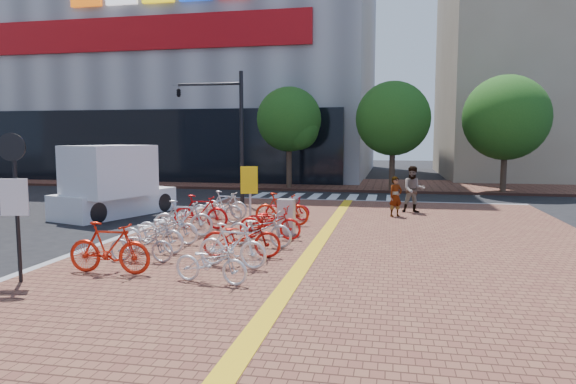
% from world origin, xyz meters
% --- Properties ---
extents(ground, '(120.00, 120.00, 0.00)m').
position_xyz_m(ground, '(0.00, 0.00, 0.00)').
color(ground, black).
rests_on(ground, ground).
extents(sidewalk, '(14.00, 34.00, 0.15)m').
position_xyz_m(sidewalk, '(3.00, -5.00, 0.07)').
color(sidewalk, brown).
rests_on(sidewalk, ground).
extents(tactile_strip, '(0.40, 34.00, 0.01)m').
position_xyz_m(tactile_strip, '(2.00, -5.00, 0.16)').
color(tactile_strip, gold).
rests_on(tactile_strip, sidewalk).
extents(kerb_north, '(14.00, 0.25, 0.15)m').
position_xyz_m(kerb_north, '(3.00, 12.00, 0.08)').
color(kerb_north, gray).
rests_on(kerb_north, ground).
extents(far_sidewalk, '(70.00, 8.00, 0.15)m').
position_xyz_m(far_sidewalk, '(0.00, 21.00, 0.07)').
color(far_sidewalk, brown).
rests_on(far_sidewalk, ground).
extents(department_store, '(36.00, 24.27, 28.00)m').
position_xyz_m(department_store, '(-15.99, 31.95, 13.98)').
color(department_store, gray).
rests_on(department_store, ground).
extents(crosswalk, '(7.50, 4.00, 0.01)m').
position_xyz_m(crosswalk, '(0.50, 14.00, 0.01)').
color(crosswalk, silver).
rests_on(crosswalk, ground).
extents(street_trees, '(16.20, 4.60, 6.35)m').
position_xyz_m(street_trees, '(5.04, 17.45, 4.10)').
color(street_trees, '#38281E').
rests_on(street_trees, far_sidewalk).
extents(bike_0, '(1.92, 0.59, 1.15)m').
position_xyz_m(bike_0, '(-2.02, -2.33, 0.72)').
color(bike_0, red).
rests_on(bike_0, sidewalk).
extents(bike_1, '(1.62, 0.65, 0.83)m').
position_xyz_m(bike_1, '(-1.85, -1.20, 0.57)').
color(bike_1, '#ABAAAF').
rests_on(bike_1, sidewalk).
extents(bike_2, '(1.92, 0.83, 0.98)m').
position_xyz_m(bike_2, '(-2.07, -0.22, 0.64)').
color(bike_2, silver).
rests_on(bike_2, sidewalk).
extents(bike_3, '(1.83, 0.66, 0.96)m').
position_xyz_m(bike_3, '(-2.13, 0.86, 0.63)').
color(bike_3, silver).
rests_on(bike_3, sidewalk).
extents(bike_4, '(1.89, 0.75, 1.10)m').
position_xyz_m(bike_4, '(-2.14, 1.98, 0.70)').
color(bike_4, '#BABBBF').
rests_on(bike_4, sidewalk).
extents(bike_5, '(1.87, 0.56, 1.12)m').
position_xyz_m(bike_5, '(-2.09, 3.29, 0.71)').
color(bike_5, '#A80C0C').
rests_on(bike_5, sidewalk).
extents(bike_6, '(1.89, 0.70, 0.99)m').
position_xyz_m(bike_6, '(-1.98, 4.57, 0.64)').
color(bike_6, '#A4A4A8').
rests_on(bike_6, sidewalk).
extents(bike_7, '(1.77, 0.70, 1.03)m').
position_xyz_m(bike_7, '(-1.96, 5.46, 0.67)').
color(bike_7, silver).
rests_on(bike_7, sidewalk).
extents(bike_8, '(1.69, 0.79, 0.86)m').
position_xyz_m(bike_8, '(0.42, -2.60, 0.58)').
color(bike_8, white).
rests_on(bike_8, sidewalk).
extents(bike_9, '(1.75, 0.72, 1.02)m').
position_xyz_m(bike_9, '(0.45, -1.30, 0.66)').
color(bike_9, white).
rests_on(bike_9, sidewalk).
extents(bike_10, '(2.03, 0.97, 1.02)m').
position_xyz_m(bike_10, '(0.38, -0.31, 0.66)').
color(bike_10, '#A6130B').
rests_on(bike_10, sidewalk).
extents(bike_11, '(1.94, 0.89, 0.98)m').
position_xyz_m(bike_11, '(0.49, 1.05, 0.64)').
color(bike_11, '#BABABF').
rests_on(bike_11, sidewalk).
extents(bike_12, '(1.89, 0.71, 0.98)m').
position_xyz_m(bike_12, '(0.52, 2.11, 0.64)').
color(bike_12, red).
rests_on(bike_12, sidewalk).
extents(bike_13, '(1.61, 0.58, 0.84)m').
position_xyz_m(bike_13, '(0.29, 3.09, 0.57)').
color(bike_13, red).
rests_on(bike_13, sidewalk).
extents(bike_14, '(1.86, 0.57, 1.11)m').
position_xyz_m(bike_14, '(0.37, 4.50, 0.71)').
color(bike_14, '#B5200C').
rests_on(bike_14, sidewalk).
extents(bike_15, '(1.65, 0.66, 0.85)m').
position_xyz_m(bike_15, '(0.33, 5.64, 0.57)').
color(bike_15, red).
rests_on(bike_15, sidewalk).
extents(pedestrian_a, '(0.66, 0.62, 1.52)m').
position_xyz_m(pedestrian_a, '(4.16, 7.29, 0.91)').
color(pedestrian_a, gray).
rests_on(pedestrian_a, sidewalk).
extents(pedestrian_b, '(0.95, 0.77, 1.85)m').
position_xyz_m(pedestrian_b, '(4.85, 8.48, 1.07)').
color(pedestrian_b, '#4B5060').
rests_on(pedestrian_b, sidewalk).
extents(utility_box, '(0.51, 0.38, 1.09)m').
position_xyz_m(utility_box, '(0.84, 2.95, 0.69)').
color(utility_box, '#B0B1B5').
rests_on(utility_box, sidewalk).
extents(yellow_sign, '(0.54, 0.22, 2.04)m').
position_xyz_m(yellow_sign, '(-0.51, 3.63, 1.57)').
color(yellow_sign, '#B7B7BC').
rests_on(yellow_sign, sidewalk).
extents(notice_sign, '(0.56, 0.19, 3.06)m').
position_xyz_m(notice_sign, '(-3.50, -3.31, 2.08)').
color(notice_sign, black).
rests_on(notice_sign, sidewalk).
extents(traffic_light_pole, '(3.15, 1.22, 5.87)m').
position_xyz_m(traffic_light_pole, '(-3.92, 9.64, 4.20)').
color(traffic_light_pole, black).
rests_on(traffic_light_pole, sidewalk).
extents(box_truck, '(3.50, 5.29, 2.83)m').
position_xyz_m(box_truck, '(-6.96, 6.35, 1.33)').
color(box_truck, white).
rests_on(box_truck, ground).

